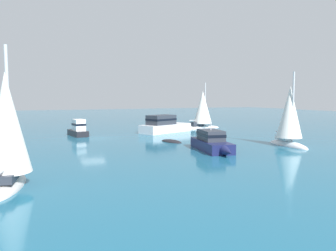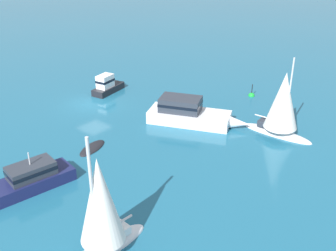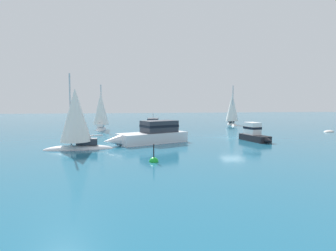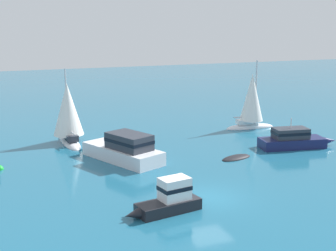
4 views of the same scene
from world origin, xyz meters
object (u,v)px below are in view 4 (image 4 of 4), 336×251
yacht (68,115)px  launch (123,149)px  tender (236,158)px  cabin_cruiser (294,139)px  motor_cruiser (169,199)px  ketch (251,104)px

yacht → launch: yacht is taller
tender → cabin_cruiser: bearing=174.3°
motor_cruiser → ketch: size_ratio=0.65×
cabin_cruiser → tender: cabin_cruiser is taller
ketch → launch: size_ratio=0.84×
cabin_cruiser → yacht: 19.32m
cabin_cruiser → yacht: bearing=163.1°
yacht → launch: (6.82, 2.88, -1.54)m
launch → motor_cruiser: bearing=154.2°
motor_cruiser → cabin_cruiser: (-8.97, 14.76, -0.04)m
ketch → launch: bearing=-153.3°
cabin_cruiser → tender: size_ratio=2.29×
motor_cruiser → yacht: 17.75m
motor_cruiser → launch: launch is taller
yacht → tender: (9.59, 11.20, -2.42)m
ketch → yacht: 17.75m
motor_cruiser → ketch: ketch is taller
ketch → tender: (8.81, -6.54, -2.44)m
cabin_cruiser → launch: 14.47m
motor_cruiser → tender: motor_cruiser is taller
yacht → ketch: bearing=-95.3°
ketch → tender: ketch is taller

